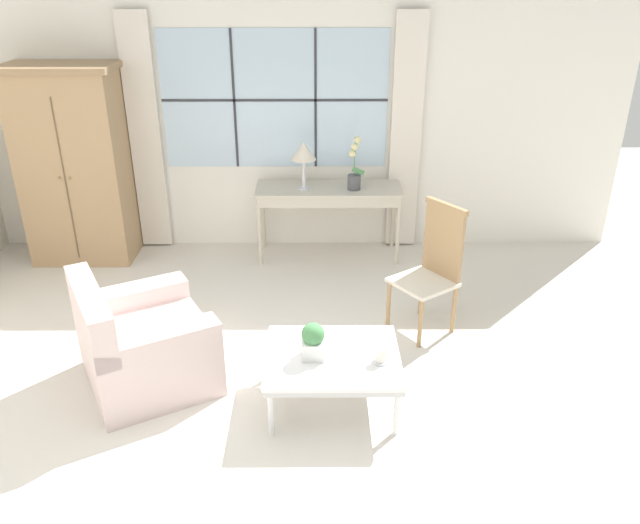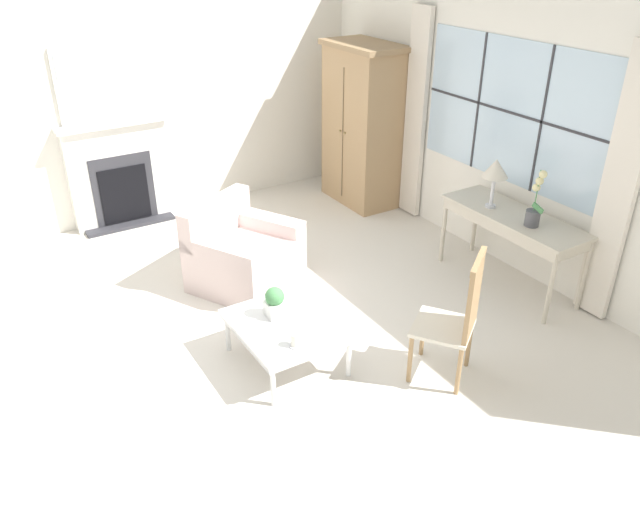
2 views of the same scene
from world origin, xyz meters
TOP-DOWN VIEW (x-y plane):
  - ground_plane at (0.00, 0.00)m, footprint 14.00×14.00m
  - wall_back_windowed at (0.00, 3.02)m, footprint 7.20×0.14m
  - armoire at (-1.99, 2.67)m, footprint 1.07×0.63m
  - console_table at (0.54, 2.67)m, footprint 1.48×0.53m
  - table_lamp at (0.29, 2.60)m, footprint 0.25×0.25m
  - potted_orchid at (0.79, 2.61)m, footprint 0.17×0.13m
  - armchair_upholstered at (-0.84, 0.46)m, footprint 1.18×1.22m
  - side_chair_wooden at (1.37, 1.22)m, footprint 0.61×0.61m
  - coffee_table at (0.52, 0.19)m, footprint 0.91×0.77m
  - potted_plant_small at (0.39, 0.17)m, footprint 0.16×0.16m
  - pillar_candle at (0.84, 0.11)m, footprint 0.11×0.11m

SIDE VIEW (x-z plane):
  - ground_plane at x=0.00m, z-range 0.00..0.00m
  - armchair_upholstered at x=-0.84m, z-range -0.13..0.70m
  - coffee_table at x=0.52m, z-range 0.15..0.54m
  - pillar_candle at x=0.84m, z-range 0.38..0.50m
  - potted_plant_small at x=0.39m, z-range 0.39..0.65m
  - side_chair_wooden at x=1.37m, z-range 0.05..1.14m
  - console_table at x=0.54m, z-range 0.30..1.05m
  - potted_orchid at x=0.79m, z-range 0.67..1.21m
  - armoire at x=-1.99m, z-range 0.01..1.97m
  - table_lamp at x=0.29m, z-range 0.89..1.38m
  - wall_back_windowed at x=0.00m, z-range -0.01..2.79m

